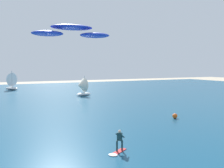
{
  "coord_description": "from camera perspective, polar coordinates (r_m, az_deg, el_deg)",
  "views": [
    {
      "loc": [
        -8.75,
        2.17,
        6.57
      ],
      "look_at": [
        -0.14,
        20.13,
        5.1
      ],
      "focal_mm": 38.86,
      "sensor_mm": 36.0,
      "label": 1
    }
  ],
  "objects": [
    {
      "name": "kitesurfer",
      "position": [
        18.77,
        1.49,
        -14.01
      ],
      "size": [
        1.95,
        1.52,
        1.67
      ],
      "color": "red",
      "rests_on": "ocean"
    },
    {
      "name": "kite",
      "position": [
        21.5,
        -9.45,
        12.07
      ],
      "size": [
        6.89,
        2.96,
        1.01
      ],
      "color": "#1E33B2"
    },
    {
      "name": "ocean",
      "position": [
        49.59,
        -15.24,
        -3.49
      ],
      "size": [
        160.0,
        90.0,
        0.1
      ],
      "primitive_type": "cube",
      "color": "navy",
      "rests_on": "ground"
    },
    {
      "name": "marker_buoy",
      "position": [
        31.25,
        14.58,
        -7.29
      ],
      "size": [
        0.62,
        0.62,
        0.62
      ],
      "primitive_type": "sphere",
      "color": "#E55919",
      "rests_on": "ocean"
    },
    {
      "name": "sailboat_leading",
      "position": [
        53.1,
        -7.14,
        -0.65
      ],
      "size": [
        3.87,
        3.39,
        4.36
      ],
      "color": "white",
      "rests_on": "ocean"
    },
    {
      "name": "sailboat_near_shore",
      "position": [
        71.78,
        -22.92,
        0.63
      ],
      "size": [
        4.5,
        4.69,
        5.23
      ],
      "color": "silver",
      "rests_on": "ocean"
    }
  ]
}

